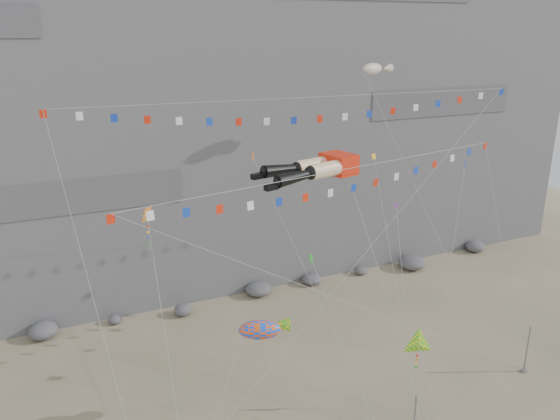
% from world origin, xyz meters
% --- Properties ---
extents(ground, '(120.00, 120.00, 0.00)m').
position_xyz_m(ground, '(0.00, 0.00, 0.00)').
color(ground, tan).
rests_on(ground, ground).
extents(cliff, '(80.00, 28.00, 50.00)m').
position_xyz_m(cliff, '(0.00, 32.00, 25.00)').
color(cliff, slate).
rests_on(cliff, ground).
extents(talus_boulders, '(60.00, 3.00, 1.20)m').
position_xyz_m(talus_boulders, '(0.00, 17.00, 0.60)').
color(talus_boulders, '#5B5A5F').
rests_on(talus_boulders, ground).
extents(anchor_pole_right, '(0.12, 0.12, 3.96)m').
position_xyz_m(anchor_pole_right, '(14.09, -3.48, 1.98)').
color(anchor_pole_right, gray).
rests_on(anchor_pole_right, ground).
extents(legs_kite, '(8.45, 14.13, 20.41)m').
position_xyz_m(legs_kite, '(-0.63, 4.02, 16.07)').
color(legs_kite, red).
rests_on(legs_kite, ground).
extents(flag_banner_upper, '(36.77, 13.99, 28.91)m').
position_xyz_m(flag_banner_upper, '(0.63, 8.05, 20.49)').
color(flag_banner_upper, red).
rests_on(flag_banner_upper, ground).
extents(flag_banner_lower, '(31.75, 8.66, 21.85)m').
position_xyz_m(flag_banner_lower, '(0.62, 2.33, 16.22)').
color(flag_banner_lower, red).
rests_on(flag_banner_lower, ground).
extents(harlequin_kite, '(1.97, 8.75, 16.10)m').
position_xyz_m(harlequin_kite, '(-12.49, 4.38, 14.14)').
color(harlequin_kite, red).
rests_on(harlequin_kite, ground).
extents(fish_windsock, '(8.01, 4.74, 9.73)m').
position_xyz_m(fish_windsock, '(-6.72, -0.29, 6.96)').
color(fish_windsock, '#F24E0C').
rests_on(fish_windsock, ground).
extents(delta_kite, '(2.41, 5.84, 7.46)m').
position_xyz_m(delta_kite, '(3.46, -3.57, 5.16)').
color(delta_kite, yellow).
rests_on(delta_kite, ground).
extents(blimp_windsock, '(6.04, 14.75, 26.18)m').
position_xyz_m(blimp_windsock, '(9.16, 12.36, 22.04)').
color(blimp_windsock, beige).
rests_on(blimp_windsock, ground).
extents(small_kite_a, '(4.65, 13.46, 21.46)m').
position_xyz_m(small_kite_a, '(-4.43, 6.02, 16.53)').
color(small_kite_a, orange).
rests_on(small_kite_a, ground).
extents(small_kite_b, '(5.02, 10.56, 16.58)m').
position_xyz_m(small_kite_b, '(6.16, 3.52, 12.23)').
color(small_kite_b, purple).
rests_on(small_kite_b, ground).
extents(small_kite_c, '(1.24, 10.97, 14.17)m').
position_xyz_m(small_kite_c, '(-1.46, 2.73, 9.68)').
color(small_kite_c, '#16951D').
rests_on(small_kite_c, ground).
extents(small_kite_d, '(5.34, 15.06, 21.60)m').
position_xyz_m(small_kite_d, '(6.94, 7.98, 14.96)').
color(small_kite_d, '#FBB015').
rests_on(small_kite_d, ground).
extents(small_kite_e, '(10.28, 9.97, 20.07)m').
position_xyz_m(small_kite_e, '(13.03, 4.12, 14.70)').
color(small_kite_e, '#1338AD').
rests_on(small_kite_e, ground).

